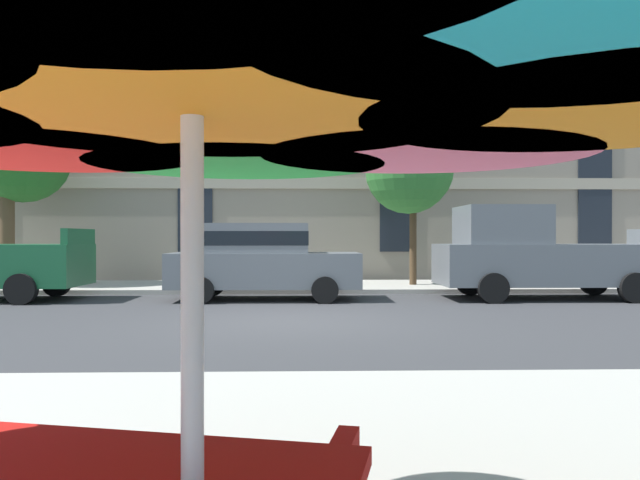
{
  "coord_description": "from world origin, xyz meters",
  "views": [
    {
      "loc": [
        0.21,
        -10.59,
        1.46
      ],
      "look_at": [
        0.6,
        3.2,
        1.4
      ],
      "focal_mm": 34.27,
      "sensor_mm": 36.0,
      "label": 1
    }
  ],
  "objects": [
    {
      "name": "patio_umbrella",
      "position": [
        -0.07,
        -9.0,
        2.02
      ],
      "size": [
        3.44,
        3.44,
        2.34
      ],
      "color": "silver",
      "rests_on": "ground"
    },
    {
      "name": "street_tree_middle",
      "position": [
        3.31,
        6.69,
        3.29
      ],
      "size": [
        2.57,
        2.51,
        4.58
      ],
      "color": "#4C3823",
      "rests_on": "ground"
    },
    {
      "name": "sedan_gray",
      "position": [
        -0.73,
        3.7,
        0.95
      ],
      "size": [
        4.4,
        1.98,
        1.78
      ],
      "color": "slate",
      "rests_on": "ground"
    },
    {
      "name": "apartment_building",
      "position": [
        0.0,
        14.99,
        6.4
      ],
      "size": [
        38.78,
        12.08,
        12.8
      ],
      "color": "gray",
      "rests_on": "ground"
    },
    {
      "name": "pickup_gray",
      "position": [
        5.75,
        3.7,
        1.03
      ],
      "size": [
        5.1,
        2.12,
        2.2
      ],
      "color": "slate",
      "rests_on": "ground"
    },
    {
      "name": "ground_plane",
      "position": [
        0.0,
        0.0,
        0.0
      ],
      "size": [
        120.0,
        120.0,
        0.0
      ],
      "primitive_type": "plane",
      "color": "#38383A"
    },
    {
      "name": "street_tree_left",
      "position": [
        -7.99,
        6.98,
        3.82
      ],
      "size": [
        2.89,
        3.12,
        5.46
      ],
      "color": "brown",
      "rests_on": "ground"
    },
    {
      "name": "sidewalk_far",
      "position": [
        0.0,
        6.8,
        0.06
      ],
      "size": [
        56.0,
        3.6,
        0.12
      ],
      "primitive_type": "cube",
      "color": "#B2ADA3",
      "rests_on": "ground"
    }
  ]
}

